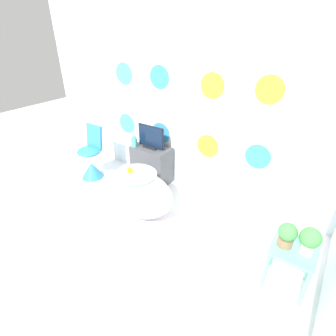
{
  "coord_description": "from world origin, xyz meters",
  "views": [
    {
      "loc": [
        1.78,
        -1.1,
        2.16
      ],
      "look_at": [
        0.41,
        0.89,
        0.82
      ],
      "focal_mm": 28.0,
      "sensor_mm": 36.0,
      "label": 1
    }
  ],
  "objects_px": {
    "bathtub": "(136,192)",
    "potted_plant_right": "(310,239)",
    "tv": "(151,138)",
    "potted_plant_left": "(287,234)",
    "chair": "(91,161)",
    "vase": "(134,142)"
  },
  "relations": [
    {
      "from": "bathtub",
      "to": "potted_plant_right",
      "type": "relative_size",
      "value": 3.94
    },
    {
      "from": "chair",
      "to": "potted_plant_left",
      "type": "relative_size",
      "value": 3.51
    },
    {
      "from": "bathtub",
      "to": "tv",
      "type": "bearing_deg",
      "value": 113.41
    },
    {
      "from": "potted_plant_left",
      "to": "bathtub",
      "type": "bearing_deg",
      "value": 177.99
    },
    {
      "from": "vase",
      "to": "potted_plant_right",
      "type": "distance_m",
      "value": 2.56
    },
    {
      "from": "tv",
      "to": "chair",
      "type": "bearing_deg",
      "value": -152.44
    },
    {
      "from": "bathtub",
      "to": "potted_plant_left",
      "type": "xyz_separation_m",
      "value": [
        1.77,
        -0.06,
        0.29
      ]
    },
    {
      "from": "bathtub",
      "to": "potted_plant_right",
      "type": "xyz_separation_m",
      "value": [
        1.94,
        -0.05,
        0.31
      ]
    },
    {
      "from": "chair",
      "to": "vase",
      "type": "bearing_deg",
      "value": 28.2
    },
    {
      "from": "tv",
      "to": "bathtub",
      "type": "bearing_deg",
      "value": -66.59
    },
    {
      "from": "tv",
      "to": "potted_plant_right",
      "type": "bearing_deg",
      "value": -18.69
    },
    {
      "from": "tv",
      "to": "potted_plant_left",
      "type": "bearing_deg",
      "value": -20.47
    },
    {
      "from": "potted_plant_left",
      "to": "chair",
      "type": "bearing_deg",
      "value": 173.51
    },
    {
      "from": "chair",
      "to": "tv",
      "type": "height_order",
      "value": "tv"
    },
    {
      "from": "potted_plant_left",
      "to": "potted_plant_right",
      "type": "height_order",
      "value": "potted_plant_right"
    },
    {
      "from": "chair",
      "to": "vase",
      "type": "relative_size",
      "value": 5.02
    },
    {
      "from": "chair",
      "to": "tv",
      "type": "bearing_deg",
      "value": 27.56
    },
    {
      "from": "tv",
      "to": "potted_plant_right",
      "type": "height_order",
      "value": "tv"
    },
    {
      "from": "vase",
      "to": "potted_plant_right",
      "type": "bearing_deg",
      "value": -14.71
    },
    {
      "from": "bathtub",
      "to": "chair",
      "type": "height_order",
      "value": "chair"
    },
    {
      "from": "potted_plant_left",
      "to": "potted_plant_right",
      "type": "xyz_separation_m",
      "value": [
        0.17,
        0.02,
        0.02
      ]
    },
    {
      "from": "chair",
      "to": "potted_plant_right",
      "type": "relative_size",
      "value": 3.21
    }
  ]
}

